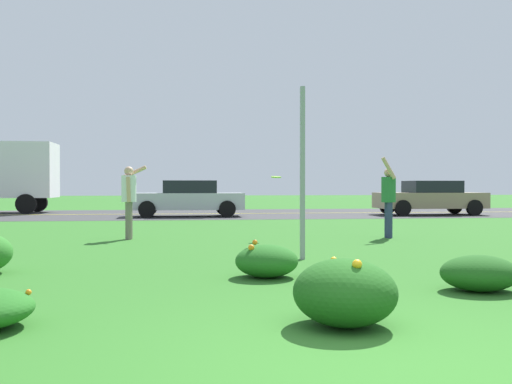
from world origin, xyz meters
TOP-DOWN VIEW (x-y plane):
  - ground_plane at (0.00, 11.15)m, footprint 120.00×120.00m
  - highway_strip at (0.00, 22.31)m, footprint 120.00×9.38m
  - highway_center_stripe at (0.00, 22.31)m, footprint 120.00×0.16m
  - daylily_clump_front_left at (-0.38, 4.12)m, footprint 0.86×0.84m
  - daylily_clump_mid_center at (1.96, 2.75)m, footprint 0.93×0.81m
  - daylily_clump_front_right at (-0.11, 1.27)m, footprint 0.92×0.99m
  - sign_post_near_path at (0.51, 6.00)m, footprint 0.07×0.10m
  - person_thrower_white_shirt at (-2.70, 10.17)m, footprint 0.57×0.50m
  - person_catcher_green_shirt at (3.40, 9.75)m, footprint 0.42×0.50m
  - frisbee_lime at (0.71, 9.89)m, footprint 0.24×0.24m
  - car_tan_center_left at (9.08, 20.20)m, footprint 4.50×2.00m
  - car_silver_center_right at (-1.19, 20.20)m, footprint 4.50×2.00m

SIDE VIEW (x-z plane):
  - ground_plane at x=0.00m, z-range 0.00..0.00m
  - highway_strip at x=0.00m, z-range 0.00..0.01m
  - highway_center_stripe at x=0.00m, z-range 0.01..0.01m
  - daylily_clump_mid_center at x=1.96m, z-range 0.00..0.42m
  - daylily_clump_front_left at x=-0.38m, z-range -0.03..0.47m
  - daylily_clump_front_right at x=-0.11m, z-range -0.01..0.61m
  - car_tan_center_left at x=9.08m, z-range 0.01..1.46m
  - car_silver_center_right at x=-1.19m, z-range 0.01..1.46m
  - person_catcher_green_shirt at x=3.40m, z-range 0.04..1.97m
  - person_thrower_white_shirt at x=-2.70m, z-range 0.15..1.88m
  - frisbee_lime at x=0.71m, z-range 1.42..1.48m
  - sign_post_near_path at x=0.51m, z-range 0.00..2.92m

